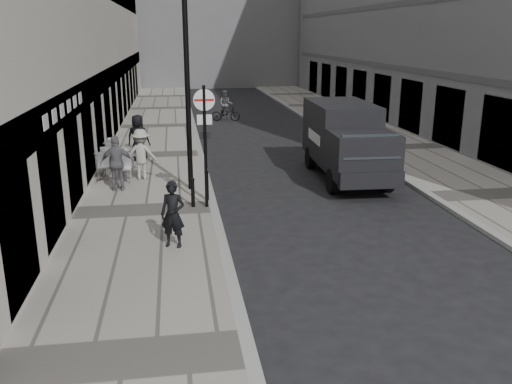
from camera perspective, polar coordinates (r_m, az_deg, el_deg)
sidewalk at (r=23.58m, az=-10.74°, el=3.77°), size 4.00×60.00×0.12m
far_sidewalk at (r=25.61m, az=14.74°, el=4.50°), size 4.00×60.00×0.12m
walking_man at (r=13.03m, az=-8.75°, el=-2.35°), size 0.69×0.56×1.62m
sign_post at (r=15.64m, az=-5.41°, el=6.45°), size 0.61×0.09×3.56m
lamppost at (r=17.47m, az=-7.26°, el=11.77°), size 0.29×0.29×6.46m
bollard_near at (r=16.10m, az=-6.66°, el=-0.12°), size 0.11×0.11×0.83m
bollard_far at (r=16.69m, az=-5.20°, el=0.61°), size 0.12×0.12×0.89m
panel_van at (r=19.75m, az=9.43°, el=5.68°), size 2.28×5.71×2.65m
cyclist at (r=32.96m, az=-3.21°, el=8.71°), size 1.79×0.91×1.84m
pedestrian_a at (r=18.13m, az=-14.42°, el=2.93°), size 1.09×0.52×1.81m
pedestrian_b at (r=19.36m, az=-11.97°, el=3.88°), size 1.26×0.87×1.79m
pedestrian_c at (r=22.37m, az=-12.28°, el=5.61°), size 1.02×0.78×1.86m
cafe_table_near at (r=19.70m, az=-13.49°, el=2.88°), size 0.79×1.79×1.02m
cafe_table_mid at (r=22.60m, az=-14.95°, el=4.27°), size 0.68×1.54×0.87m
cafe_table_far at (r=20.37m, az=-15.60°, el=3.05°), size 0.74×1.66×0.95m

